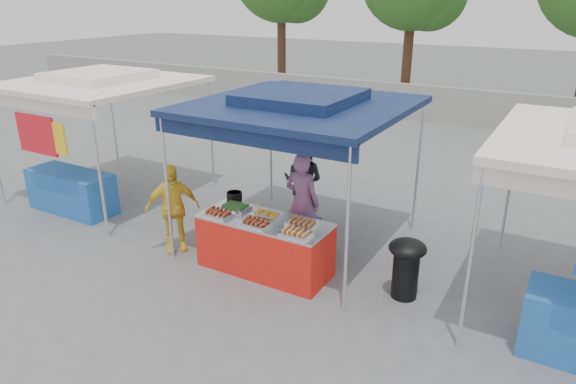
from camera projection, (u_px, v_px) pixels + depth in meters
The scene contains 20 objects.
ground_plane at pixel (269, 267), 7.97m from camera, with size 80.00×80.00×0.00m, color slate.
back_wall at pixel (449, 106), 16.64m from camera, with size 40.00×0.25×1.20m, color gray.
main_canopy at pixel (300, 105), 7.90m from camera, with size 3.20×3.20×2.57m.
neighbor_stall_left at pixel (87, 125), 9.97m from camera, with size 3.20×3.20×2.57m.
vendor_table at pixel (265, 245), 7.73m from camera, with size 2.00×0.80×0.85m.
food_tray_fl at pixel (218, 214), 7.69m from camera, with size 0.42×0.30×0.07m.
food_tray_fm at pixel (256, 223), 7.37m from camera, with size 0.42×0.30×0.07m.
food_tray_fr at pixel (296, 233), 7.06m from camera, with size 0.42×0.30×0.07m.
food_tray_bl at pixel (235, 207), 7.94m from camera, with size 0.42×0.30×0.07m.
food_tray_bm at pixel (267, 214), 7.67m from camera, with size 0.42×0.30×0.07m.
food_tray_br at pixel (302, 223), 7.37m from camera, with size 0.42×0.30×0.07m.
cooking_pot at pixel (234, 196), 8.25m from camera, with size 0.25×0.25×0.15m, color black.
skewer_cup at pixel (257, 218), 7.51m from camera, with size 0.08×0.08×0.09m, color silver.
wok_burner at pixel (406, 263), 7.01m from camera, with size 0.52×0.52×0.87m.
crate_left at pixel (267, 244), 8.39m from camera, with size 0.48×0.34×0.29m, color #1640B9.
crate_right at pixel (302, 244), 8.37m from camera, with size 0.51×0.36×0.31m, color #1640B9.
crate_stacked at pixel (302, 227), 8.26m from camera, with size 0.51×0.35×0.30m, color #1640B9.
vendor_woman at pixel (302, 202), 8.26m from camera, with size 0.60×0.40×1.66m, color #9D6491.
helper_man at pixel (303, 181), 9.33m from camera, with size 0.76×0.59×1.56m, color #222228.
customer_person at pixel (172, 208), 8.26m from camera, with size 0.87×0.36×1.48m, color yellow.
Camera 1 is at (3.79, -5.92, 3.94)m, focal length 32.00 mm.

